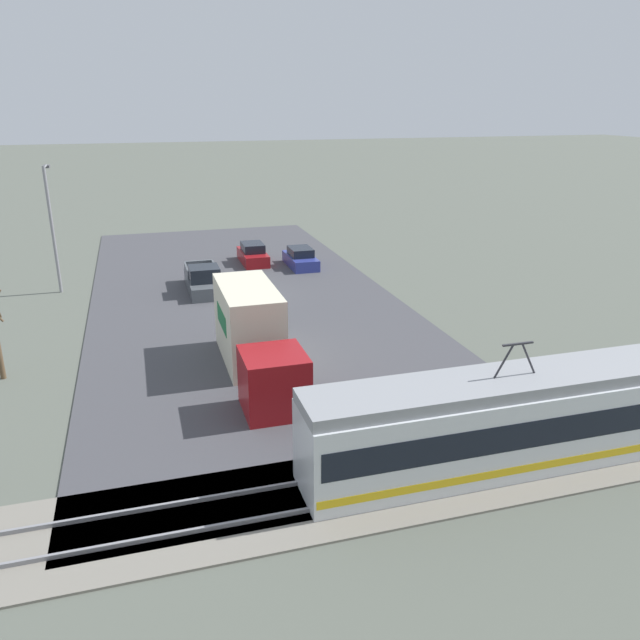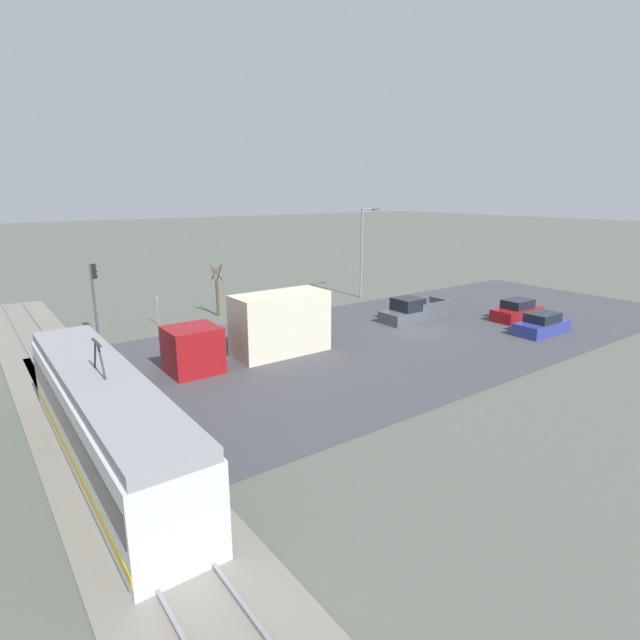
% 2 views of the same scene
% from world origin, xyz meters
% --- Properties ---
extents(ground_plane, '(320.00, 320.00, 0.00)m').
position_xyz_m(ground_plane, '(0.00, 0.00, 0.00)').
color(ground_plane, '#565B51').
extents(road_surface, '(18.41, 44.86, 0.08)m').
position_xyz_m(road_surface, '(0.00, 0.00, 0.04)').
color(road_surface, '#424247').
rests_on(road_surface, ground).
extents(rail_bed, '(52.87, 4.40, 0.22)m').
position_xyz_m(rail_bed, '(0.00, 21.30, 0.05)').
color(rail_bed, gray).
rests_on(rail_bed, ground).
extents(light_rail_tram, '(14.28, 2.54, 4.39)m').
position_xyz_m(light_rail_tram, '(-5.29, 21.30, 1.66)').
color(light_rail_tram, silver).
rests_on(light_rail_tram, ground).
extents(box_truck, '(2.49, 9.55, 3.61)m').
position_xyz_m(box_truck, '(1.43, 11.21, 1.74)').
color(box_truck, maroon).
rests_on(box_truck, ground).
extents(pickup_truck, '(2.02, 5.57, 1.76)m').
position_xyz_m(pickup_truck, '(2.22, -2.21, 0.74)').
color(pickup_truck, '#4C5156').
rests_on(pickup_truck, ground).
extents(sedan_car_0, '(1.83, 4.21, 1.42)m').
position_xyz_m(sedan_car_0, '(-5.41, -6.50, 0.66)').
color(sedan_car_0, navy).
rests_on(sedan_car_0, ground).
extents(sedan_car_1, '(1.79, 4.25, 1.51)m').
position_xyz_m(sedan_car_1, '(-2.22, -8.59, 0.70)').
color(sedan_car_1, maroon).
rests_on(sedan_car_1, ground).
extents(traffic_light_pole, '(0.28, 0.47, 4.92)m').
position_xyz_m(traffic_light_pole, '(11.28, 17.77, 3.21)').
color(traffic_light_pole, '#47474C').
rests_on(traffic_light_pole, ground).
extents(street_tree, '(0.97, 0.81, 4.06)m').
position_xyz_m(street_tree, '(12.40, 8.77, 1.84)').
color(street_tree, brown).
rests_on(street_tree, ground).
extents(street_lamp_near_crossing, '(0.36, 1.95, 8.02)m').
position_xyz_m(street_lamp_near_crossing, '(11.15, -4.96, 4.63)').
color(street_lamp_near_crossing, gray).
rests_on(street_lamp_near_crossing, ground).
extents(no_parking_sign, '(0.32, 0.08, 2.16)m').
position_xyz_m(no_parking_sign, '(12.39, 13.47, 1.32)').
color(no_parking_sign, gray).
rests_on(no_parking_sign, ground).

